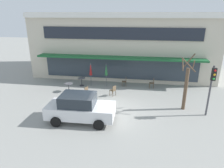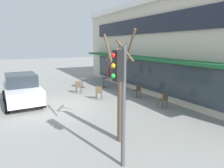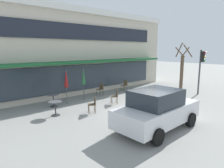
# 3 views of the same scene
# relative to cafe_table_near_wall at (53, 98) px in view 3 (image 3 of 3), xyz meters

# --- Properties ---
(ground_plane) EXTENTS (80.00, 80.00, 0.00)m
(ground_plane) POSITION_rel_cafe_table_near_wall_xyz_m (3.32, -4.39, -0.52)
(ground_plane) COLOR gray
(building_facade) EXTENTS (18.35, 9.10, 6.50)m
(building_facade) POSITION_rel_cafe_table_near_wall_xyz_m (3.32, 5.57, 2.74)
(building_facade) COLOR beige
(building_facade) RESTS_ON ground
(cafe_table_near_wall) EXTENTS (0.70, 0.70, 0.76)m
(cafe_table_near_wall) POSITION_rel_cafe_table_near_wall_xyz_m (0.00, 0.00, 0.00)
(cafe_table_near_wall) COLOR #333338
(cafe_table_near_wall) RESTS_ON ground
(cafe_table_streetside) EXTENTS (0.70, 0.70, 0.76)m
(cafe_table_streetside) POSITION_rel_cafe_table_near_wall_xyz_m (-0.66, -1.62, 0.00)
(cafe_table_streetside) COLOR #333338
(cafe_table_streetside) RESTS_ON ground
(patio_umbrella_green_folded) EXTENTS (0.28, 0.28, 2.20)m
(patio_umbrella_green_folded) POSITION_rel_cafe_table_near_wall_xyz_m (2.31, 0.17, 1.11)
(patio_umbrella_green_folded) COLOR #4C4C51
(patio_umbrella_green_folded) RESTS_ON ground
(patio_umbrella_cream_folded) EXTENTS (0.28, 0.28, 2.20)m
(patio_umbrella_cream_folded) POSITION_rel_cafe_table_near_wall_xyz_m (0.91, -0.01, 1.11)
(patio_umbrella_cream_folded) COLOR #4C4C51
(patio_umbrella_cream_folded) RESTS_ON ground
(cafe_chair_0) EXTENTS (0.54, 0.54, 0.89)m
(cafe_chair_0) POSITION_rel_cafe_table_near_wall_xyz_m (1.11, -2.54, 0.01)
(cafe_chair_0) COLOR brown
(cafe_chair_0) RESTS_ON ground
(cafe_chair_1) EXTENTS (0.55, 0.55, 0.89)m
(cafe_chair_1) POSITION_rel_cafe_table_near_wall_xyz_m (3.30, -1.96, 0.01)
(cafe_chair_1) COLOR brown
(cafe_chair_1) RESTS_ON ground
(cafe_chair_2) EXTENTS (0.44, 0.44, 0.89)m
(cafe_chair_2) POSITION_rel_cafe_table_near_wall_xyz_m (4.00, 0.46, 0.01)
(cafe_chair_2) COLOR brown
(cafe_chair_2) RESTS_ON ground
(cafe_chair_3) EXTENTS (0.42, 0.42, 0.89)m
(cafe_chair_3) POSITION_rel_cafe_table_near_wall_xyz_m (6.51, 0.40, 0.01)
(cafe_chair_3) COLOR brown
(cafe_chair_3) RESTS_ON ground
(parked_sedan) EXTENTS (4.25, 2.11, 1.76)m
(parked_sedan) POSITION_rel_cafe_table_near_wall_xyz_m (1.86, -6.22, 0.36)
(parked_sedan) COLOR silver
(parked_sedan) RESTS_ON ground
(street_tree) EXTENTS (1.00, 1.01, 3.94)m
(street_tree) POSITION_rel_cafe_table_near_wall_xyz_m (8.55, -3.53, 1.24)
(street_tree) COLOR brown
(street_tree) RESTS_ON ground
(traffic_light_pole) EXTENTS (0.26, 0.44, 3.40)m
(traffic_light_pole) POSITION_rel_cafe_table_near_wall_xyz_m (9.90, -4.34, 1.78)
(traffic_light_pole) COLOR #47474C
(traffic_light_pole) RESTS_ON ground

